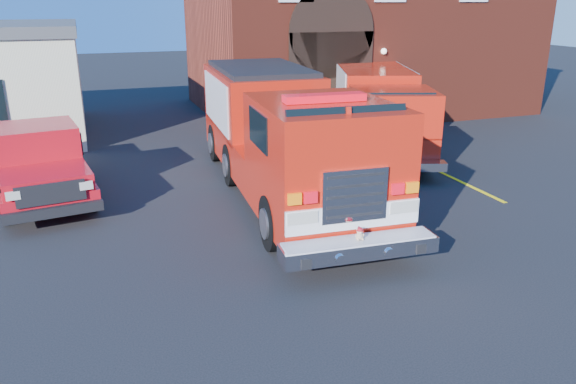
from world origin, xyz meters
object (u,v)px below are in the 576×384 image
object	(u,v)px
fire_engine	(283,134)
secondary_truck	(378,107)
pickup_truck	(38,161)
fire_station	(356,20)

from	to	relation	value
fire_engine	secondary_truck	xyz separation A→B (m)	(4.94, 3.71, -0.20)
fire_engine	pickup_truck	bearing A→B (deg)	161.04
fire_engine	secondary_truck	world-z (taller)	fire_engine
pickup_truck	secondary_truck	size ratio (longest dim) A/B	0.73
pickup_truck	fire_engine	bearing A→B (deg)	-18.96
pickup_truck	secondary_truck	xyz separation A→B (m)	(11.36, 1.51, 0.54)
pickup_truck	secondary_truck	distance (m)	11.47
fire_engine	pickup_truck	size ratio (longest dim) A/B	1.68
fire_station	secondary_truck	bearing A→B (deg)	-110.18
fire_station	pickup_truck	bearing A→B (deg)	-146.53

